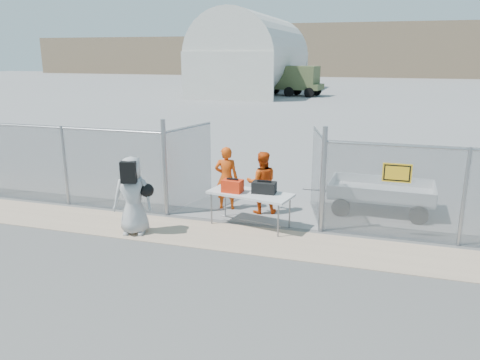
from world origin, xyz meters
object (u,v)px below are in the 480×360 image
(visitor, at_px, (133,196))
(security_worker_left, at_px, (226,178))
(security_worker_right, at_px, (262,183))
(utility_trailer, at_px, (381,196))
(folding_table, at_px, (250,209))

(visitor, bearing_deg, security_worker_left, 43.06)
(security_worker_right, relative_size, visitor, 0.90)
(security_worker_right, xyz_separation_m, utility_trailer, (3.00, 1.05, -0.40))
(visitor, xyz_separation_m, utility_trailer, (5.48, 3.34, -0.50))
(security_worker_right, distance_m, utility_trailer, 3.21)
(folding_table, xyz_separation_m, security_worker_right, (0.02, 1.05, 0.40))
(utility_trailer, bearing_deg, folding_table, -143.01)
(folding_table, xyz_separation_m, security_worker_left, (-0.97, 1.09, 0.43))
(security_worker_left, xyz_separation_m, security_worker_right, (0.99, -0.03, -0.03))
(folding_table, distance_m, utility_trailer, 3.68)
(security_worker_left, height_order, security_worker_right, security_worker_left)
(security_worker_right, bearing_deg, utility_trailer, -179.35)
(visitor, distance_m, utility_trailer, 6.43)
(folding_table, bearing_deg, visitor, -141.73)
(security_worker_right, height_order, visitor, visitor)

